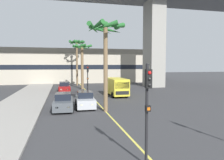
{
  "coord_description": "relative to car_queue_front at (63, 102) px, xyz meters",
  "views": [
    {
      "loc": [
        -3.72,
        -1.73,
        4.14
      ],
      "look_at": [
        0.0,
        14.0,
        2.99
      ],
      "focal_mm": 33.78,
      "sensor_mm": 36.0,
      "label": 1
    }
  ],
  "objects": [
    {
      "name": "pier_building_backdrop",
      "position": [
        3.67,
        31.63,
        3.18
      ],
      "size": [
        37.64,
        8.04,
        7.92
      ],
      "color": "#BCB29E",
      "rests_on": "ground"
    },
    {
      "name": "car_queue_second",
      "position": [
        0.21,
        13.29,
        0.0
      ],
      "size": [
        1.89,
        4.13,
        1.56
      ],
      "color": "maroon",
      "rests_on": "ground"
    },
    {
      "name": "car_queue_front",
      "position": [
        0.0,
        0.0,
        0.0
      ],
      "size": [
        1.94,
        4.15,
        1.56
      ],
      "color": "#4C5156",
      "rests_on": "ground"
    },
    {
      "name": "traffic_light_median_far",
      "position": [
        3.17,
        7.56,
        1.99
      ],
      "size": [
        0.24,
        0.37,
        4.2
      ],
      "color": "black",
      "rests_on": "ground"
    },
    {
      "name": "palm_tree_mid_median",
      "position": [
        2.91,
        23.57,
        6.9
      ],
      "size": [
        3.31,
        3.28,
        9.21
      ],
      "color": "brown",
      "rests_on": "ground"
    },
    {
      "name": "lane_stripe_center",
      "position": [
        3.67,
        5.97,
        -0.72
      ],
      "size": [
        0.14,
        56.0,
        0.01
      ],
      "primitive_type": "cube",
      "color": "#DBCC4C",
      "rests_on": "ground"
    },
    {
      "name": "palm_tree_near_median",
      "position": [
        3.31,
        16.67,
        5.21
      ],
      "size": [
        3.32,
        3.48,
        7.75
      ],
      "color": "brown",
      "rests_on": "ground"
    },
    {
      "name": "palm_tree_far_median",
      "position": [
        3.68,
        -1.5,
        5.78
      ],
      "size": [
        3.4,
        3.46,
        7.95
      ],
      "color": "brown",
      "rests_on": "ground"
    },
    {
      "name": "delivery_van",
      "position": [
        7.07,
        7.52,
        0.57
      ],
      "size": [
        2.21,
        5.27,
        2.36
      ],
      "color": "yellow",
      "rests_on": "ground"
    },
    {
      "name": "car_queue_third",
      "position": [
        2.08,
        0.71,
        0.0
      ],
      "size": [
        1.91,
        4.14,
        1.56
      ],
      "color": "#B7BABF",
      "rests_on": "ground"
    },
    {
      "name": "traffic_light_median_near",
      "position": [
        3.28,
        -11.92,
        1.99
      ],
      "size": [
        0.24,
        0.37,
        4.2
      ],
      "color": "black",
      "rests_on": "ground"
    },
    {
      "name": "sidewalk_left",
      "position": [
        -4.33,
        -2.03,
        -0.65
      ],
      "size": [
        4.8,
        80.0,
        0.15
      ],
      "primitive_type": "cube",
      "color": "#9E9991",
      "rests_on": "ground"
    }
  ]
}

